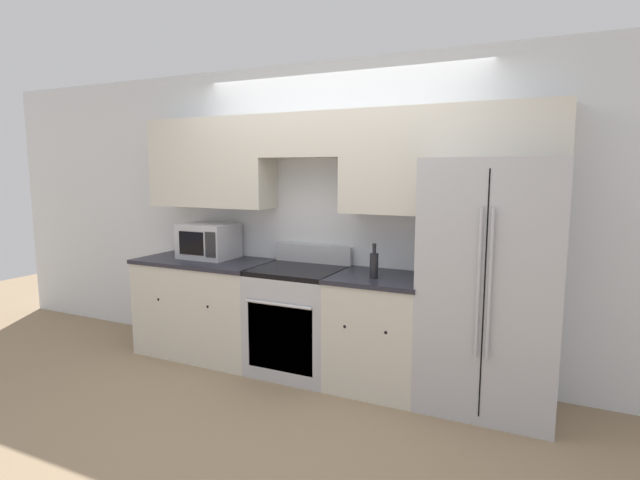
% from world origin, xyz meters
% --- Properties ---
extents(ground_plane, '(12.00, 12.00, 0.00)m').
position_xyz_m(ground_plane, '(0.00, 0.00, 0.00)').
color(ground_plane, '#937A5B').
extents(wall_back, '(8.00, 0.39, 2.60)m').
position_xyz_m(wall_back, '(0.01, 0.58, 1.49)').
color(wall_back, silver).
rests_on(wall_back, ground_plane).
extents(lower_cabinets_left, '(1.23, 0.64, 0.89)m').
position_xyz_m(lower_cabinets_left, '(-1.18, 0.31, 0.44)').
color(lower_cabinets_left, beige).
rests_on(lower_cabinets_left, ground_plane).
extents(lower_cabinets_right, '(0.72, 0.64, 0.89)m').
position_xyz_m(lower_cabinets_right, '(0.51, 0.31, 0.44)').
color(lower_cabinets_right, beige).
rests_on(lower_cabinets_right, ground_plane).
extents(oven_range, '(0.73, 0.65, 1.05)m').
position_xyz_m(oven_range, '(-0.21, 0.31, 0.45)').
color(oven_range, '#B7B7BC').
rests_on(oven_range, ground_plane).
extents(refrigerator, '(0.92, 0.78, 1.78)m').
position_xyz_m(refrigerator, '(1.32, 0.37, 0.89)').
color(refrigerator, '#B7B7BC').
rests_on(refrigerator, ground_plane).
extents(microwave, '(0.48, 0.39, 0.32)m').
position_xyz_m(microwave, '(-1.19, 0.40, 1.05)').
color(microwave, '#B7B7BC').
rests_on(microwave, lower_cabinets_left).
extents(bottle, '(0.06, 0.06, 0.26)m').
position_xyz_m(bottle, '(0.49, 0.23, 0.99)').
color(bottle, black).
rests_on(bottle, lower_cabinets_right).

